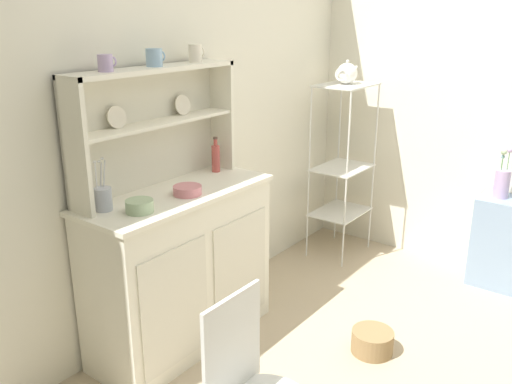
# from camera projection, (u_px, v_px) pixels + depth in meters

# --- Properties ---
(wall_back) EXTENTS (3.84, 0.05, 2.50)m
(wall_back) POSITION_uv_depth(u_px,v_px,m) (184.00, 109.00, 3.13)
(wall_back) COLOR silver
(wall_back) RESTS_ON ground
(hutch_cabinet) EXTENTS (1.09, 0.45, 0.89)m
(hutch_cabinet) POSITION_uv_depth(u_px,v_px,m) (181.00, 267.00, 2.97)
(hutch_cabinet) COLOR silver
(hutch_cabinet) RESTS_ON ground
(hutch_shelf_unit) EXTENTS (1.02, 0.18, 0.63)m
(hutch_shelf_unit) POSITION_uv_depth(u_px,v_px,m) (152.00, 117.00, 2.81)
(hutch_shelf_unit) COLOR silver
(hutch_shelf_unit) RESTS_ON hutch_cabinet
(bakers_rack) EXTENTS (0.45, 0.33, 1.29)m
(bakers_rack) POSITION_uv_depth(u_px,v_px,m) (343.00, 155.00, 4.01)
(bakers_rack) COLOR silver
(bakers_rack) RESTS_ON ground
(side_shelf_blue) EXTENTS (0.28, 0.48, 0.62)m
(side_shelf_blue) POSITION_uv_depth(u_px,v_px,m) (512.00, 245.00, 3.62)
(side_shelf_blue) COLOR #849EBC
(side_shelf_blue) RESTS_ON ground
(floor_basket) EXTENTS (0.23, 0.23, 0.13)m
(floor_basket) POSITION_uv_depth(u_px,v_px,m) (372.00, 341.00, 2.99)
(floor_basket) COLOR #93754C
(floor_basket) RESTS_ON ground
(cup_lilac_0) EXTENTS (0.08, 0.07, 0.08)m
(cup_lilac_0) POSITION_uv_depth(u_px,v_px,m) (106.00, 63.00, 2.47)
(cup_lilac_0) COLOR #B79ECC
(cup_lilac_0) RESTS_ON hutch_shelf_unit
(cup_sky_1) EXTENTS (0.10, 0.08, 0.09)m
(cup_sky_1) POSITION_uv_depth(u_px,v_px,m) (154.00, 58.00, 2.70)
(cup_sky_1) COLOR #8EB2D1
(cup_sky_1) RESTS_ON hutch_shelf_unit
(cup_cream_2) EXTENTS (0.09, 0.07, 0.09)m
(cup_cream_2) POSITION_uv_depth(u_px,v_px,m) (195.00, 53.00, 2.92)
(cup_cream_2) COLOR silver
(cup_cream_2) RESTS_ON hutch_shelf_unit
(bowl_mixing_large) EXTENTS (0.13, 0.13, 0.06)m
(bowl_mixing_large) POSITION_uv_depth(u_px,v_px,m) (140.00, 206.00, 2.54)
(bowl_mixing_large) COLOR #9EB78E
(bowl_mixing_large) RESTS_ON hutch_cabinet
(bowl_floral_medium) EXTENTS (0.15, 0.15, 0.05)m
(bowl_floral_medium) POSITION_uv_depth(u_px,v_px,m) (187.00, 190.00, 2.79)
(bowl_floral_medium) COLOR #D17A84
(bowl_floral_medium) RESTS_ON hutch_cabinet
(jam_bottle) EXTENTS (0.05, 0.05, 0.21)m
(jam_bottle) POSITION_uv_depth(u_px,v_px,m) (216.00, 158.00, 3.17)
(jam_bottle) COLOR #B74C47
(jam_bottle) RESTS_ON hutch_cabinet
(utensil_jar) EXTENTS (0.08, 0.08, 0.25)m
(utensil_jar) POSITION_uv_depth(u_px,v_px,m) (103.00, 198.00, 2.56)
(utensil_jar) COLOR #B2B7C6
(utensil_jar) RESTS_ON hutch_cabinet
(porcelain_teapot) EXTENTS (0.24, 0.15, 0.17)m
(porcelain_teapot) POSITION_uv_depth(u_px,v_px,m) (347.00, 73.00, 3.82)
(porcelain_teapot) COLOR white
(porcelain_teapot) RESTS_ON bakers_rack
(flower_vase) EXTENTS (0.10, 0.10, 0.34)m
(flower_vase) POSITION_uv_depth(u_px,v_px,m) (502.00, 182.00, 3.56)
(flower_vase) COLOR #B79ECC
(flower_vase) RESTS_ON side_shelf_blue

